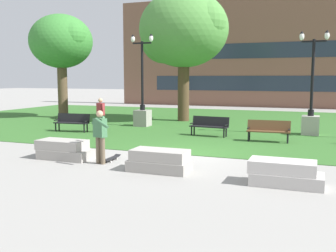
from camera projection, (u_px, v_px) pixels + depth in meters
name	position (u px, v px, depth m)	size (l,w,h in m)	color
ground_plane	(184.00, 155.00, 13.94)	(140.00, 140.00, 0.00)	gray
grass_lawn	(238.00, 124.00, 23.21)	(40.00, 20.00, 0.02)	#336628
concrete_block_center	(64.00, 150.00, 13.29)	(1.87, 0.90, 0.64)	#9E9991
concrete_block_left	(160.00, 161.00, 11.51)	(1.80, 0.90, 0.64)	#9E9991
concrete_block_right	(285.00, 173.00, 10.02)	(1.84, 0.90, 0.64)	#BCB7B2
person_skateboarder	(100.00, 133.00, 12.43)	(1.06, 0.87, 1.71)	brown
skateboard	(111.00, 158.00, 12.96)	(0.26, 1.02, 0.14)	black
park_bench_near_left	(268.00, 129.00, 16.72)	(1.82, 0.61, 0.90)	brown
park_bench_far_left	(72.00, 121.00, 19.87)	(1.84, 0.68, 0.90)	black
park_bench_far_right	(210.00, 125.00, 18.36)	(1.85, 0.72, 0.90)	black
lamp_post_left	(143.00, 108.00, 22.04)	(1.32, 0.80, 5.10)	gray
lamp_post_right	(311.00, 114.00, 18.70)	(1.32, 0.80, 4.89)	#ADA89E
tree_near_left	(183.00, 31.00, 24.23)	(5.79, 5.51, 8.02)	#4C3823
tree_far_right	(61.00, 43.00, 26.27)	(4.40, 4.19, 6.90)	brown
person_bystander_near_lawn	(101.00, 113.00, 19.48)	(0.69, 0.52, 1.71)	#28282D
building_facade_distant	(273.00, 51.00, 35.92)	(30.04, 1.03, 10.28)	brown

